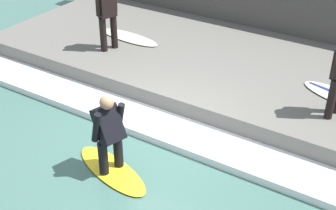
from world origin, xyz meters
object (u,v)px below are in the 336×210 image
Objects in this scene: surfer_riding at (109,130)px; surfboard_waiting_far at (129,37)px; surfer_waiting_far at (107,12)px; surfboard_riding at (112,170)px.

surfboard_waiting_far is (4.00, 2.57, -0.36)m from surfer_riding.
surfer_waiting_far is (3.22, 2.57, 0.55)m from surfer_riding.
surfer_waiting_far reaches higher than surfboard_waiting_far.
surfboard_waiting_far is at bearing 32.69° from surfboard_riding.
surfboard_riding is 1.11× the size of surfer_waiting_far.
surfer_waiting_far is at bearing 38.66° from surfboard_riding.
surfer_waiting_far is 1.20m from surfboard_waiting_far.
surfer_riding reaches higher than surfboard_waiting_far.
surfer_waiting_far is 0.89× the size of surfboard_waiting_far.
surfer_waiting_far is at bearing 179.77° from surfboard_waiting_far.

